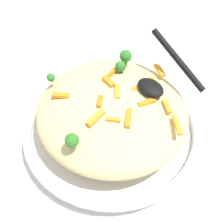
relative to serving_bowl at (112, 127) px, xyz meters
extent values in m
plane|color=silver|center=(0.00, 0.00, -0.02)|extent=(2.40, 2.40, 0.00)
cylinder|color=silver|center=(0.00, 0.00, -0.01)|extent=(0.34, 0.34, 0.02)
torus|color=silver|center=(0.00, 0.00, 0.01)|extent=(0.37, 0.37, 0.02)
torus|color=black|center=(0.00, 0.00, 0.01)|extent=(0.36, 0.36, 0.00)
ellipsoid|color=#DBC689|center=(0.00, 0.00, 0.05)|extent=(0.30, 0.29, 0.08)
cube|color=orange|center=(0.00, 0.01, 0.10)|extent=(0.03, 0.03, 0.01)
cube|color=orange|center=(-0.06, -0.07, 0.09)|extent=(0.03, 0.03, 0.01)
cube|color=orange|center=(0.12, 0.05, 0.09)|extent=(0.04, 0.03, 0.01)
cube|color=orange|center=(0.06, -0.01, 0.09)|extent=(0.03, 0.03, 0.01)
cube|color=orange|center=(0.00, 0.12, 0.09)|extent=(0.04, 0.02, 0.01)
cube|color=orange|center=(0.08, 0.06, 0.09)|extent=(0.03, 0.02, 0.01)
cube|color=orange|center=(0.01, 0.08, 0.09)|extent=(0.01, 0.03, 0.01)
cube|color=orange|center=(0.00, -0.03, 0.10)|extent=(0.02, 0.02, 0.01)
cube|color=orange|center=(0.02, 0.06, 0.09)|extent=(0.02, 0.04, 0.01)
cube|color=orange|center=(0.03, -0.06, 0.09)|extent=(0.02, 0.04, 0.01)
cube|color=orange|center=(-0.05, 0.03, 0.09)|extent=(0.02, 0.04, 0.01)
cube|color=orange|center=(0.05, -0.03, 0.09)|extent=(0.02, 0.02, 0.01)
cube|color=orange|center=(-0.03, 0.02, 0.10)|extent=(0.03, 0.01, 0.01)
cube|color=orange|center=(0.05, 0.04, 0.09)|extent=(0.02, 0.04, 0.01)
cylinder|color=#296820|center=(-0.11, -0.06, 0.09)|extent=(0.01, 0.01, 0.00)
sphere|color=#2D7A28|center=(-0.11, -0.06, 0.10)|extent=(0.02, 0.02, 0.02)
cylinder|color=#296820|center=(-0.06, 0.08, 0.09)|extent=(0.01, 0.01, 0.01)
sphere|color=#2D7A28|center=(-0.06, 0.08, 0.11)|extent=(0.03, 0.03, 0.03)
cylinder|color=#296820|center=(-0.05, 0.06, 0.09)|extent=(0.01, 0.01, 0.01)
sphere|color=#2D7A28|center=(-0.05, 0.06, 0.10)|extent=(0.02, 0.02, 0.02)
cylinder|color=#296820|center=(0.04, -0.11, 0.09)|extent=(0.01, 0.01, 0.01)
sphere|color=#2D7A28|center=(0.04, -0.11, 0.10)|extent=(0.02, 0.02, 0.02)
ellipsoid|color=black|center=(0.03, 0.07, 0.10)|extent=(0.06, 0.04, 0.02)
cylinder|color=black|center=(0.03, 0.13, 0.13)|extent=(0.14, 0.02, 0.07)
camera|label=1|loc=(0.27, -0.21, 0.44)|focal=42.65mm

